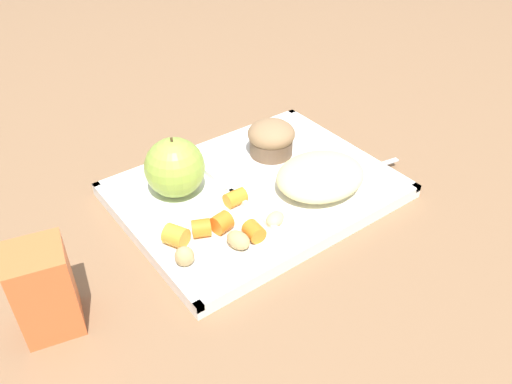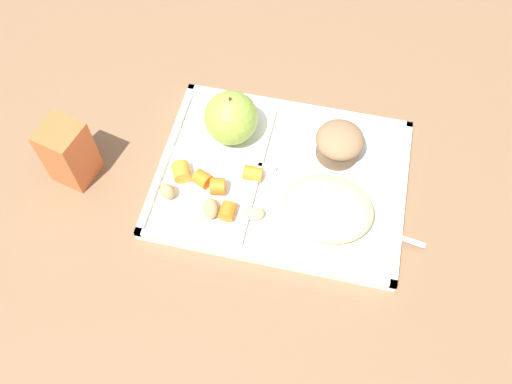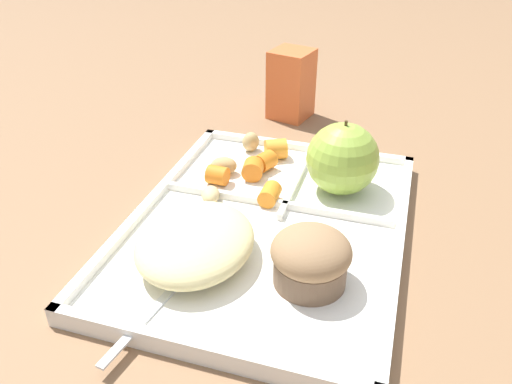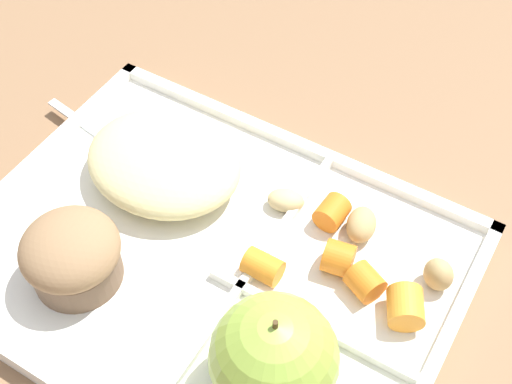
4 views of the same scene
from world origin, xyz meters
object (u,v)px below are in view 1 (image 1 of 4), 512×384
(green_apple, at_px, (175,168))
(milk_carton, at_px, (45,290))
(lunch_tray, at_px, (256,192))
(bran_muffin, at_px, (271,138))
(plastic_fork, at_px, (350,174))

(green_apple, bearing_deg, milk_carton, -152.27)
(lunch_tray, height_order, green_apple, green_apple)
(bran_muffin, distance_m, plastic_fork, 0.14)
(bran_muffin, bearing_deg, milk_carton, -163.49)
(lunch_tray, height_order, plastic_fork, lunch_tray)
(bran_muffin, bearing_deg, plastic_fork, -64.07)
(lunch_tray, relative_size, green_apple, 4.17)
(bran_muffin, height_order, milk_carton, milk_carton)
(bran_muffin, xyz_separation_m, milk_carton, (-0.40, -0.12, 0.01))
(green_apple, distance_m, plastic_fork, 0.27)
(lunch_tray, height_order, milk_carton, milk_carton)
(bran_muffin, distance_m, milk_carton, 0.42)
(lunch_tray, distance_m, milk_carton, 0.33)
(bran_muffin, height_order, plastic_fork, bran_muffin)
(plastic_fork, bearing_deg, bran_muffin, 115.93)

